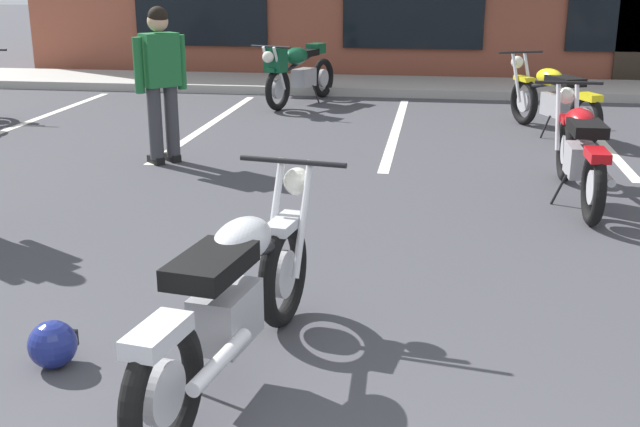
{
  "coord_description": "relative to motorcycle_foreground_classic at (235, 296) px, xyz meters",
  "views": [
    {
      "loc": [
        0.54,
        -1.46,
        2.04
      ],
      "look_at": [
        -0.18,
        3.29,
        0.55
      ],
      "focal_mm": 44.27,
      "sensor_mm": 36.0,
      "label": 1
    }
  ],
  "objects": [
    {
      "name": "motorcycle_foreground_classic",
      "position": [
        0.0,
        0.0,
        0.0
      ],
      "size": [
        0.75,
        2.1,
        0.98
      ],
      "color": "black",
      "rests_on": "ground_plane"
    },
    {
      "name": "ground_plane",
      "position": [
        0.44,
        1.92,
        -0.46
      ],
      "size": [
        80.0,
        80.0,
        0.0
      ],
      "primitive_type": "plane",
      "color": "#3D3D42"
    },
    {
      "name": "painted_stall_lines",
      "position": [
        0.44,
        6.81,
        -0.46
      ],
      "size": [
        10.33,
        4.8,
        0.01
      ],
      "color": "silver",
      "rests_on": "ground_plane"
    },
    {
      "name": "helmet_on_pavement",
      "position": [
        -1.0,
        -0.02,
        -0.33
      ],
      "size": [
        0.26,
        0.26,
        0.26
      ],
      "color": "navy",
      "rests_on": "ground_plane"
    },
    {
      "name": "motorcycle_green_cafe_racer",
      "position": [
        2.26,
        3.7,
        0.0
      ],
      "size": [
        0.66,
        2.11,
        0.98
      ],
      "color": "black",
      "rests_on": "ground_plane"
    },
    {
      "name": "motorcycle_red_sportbike",
      "position": [
        2.42,
        6.79,
        0.0
      ],
      "size": [
        1.15,
        1.97,
        0.98
      ],
      "color": "black",
      "rests_on": "ground_plane"
    },
    {
      "name": "person_by_back_row",
      "position": [
        -1.97,
        4.54,
        0.49
      ],
      "size": [
        0.48,
        0.51,
        1.68
      ],
      "color": "black",
      "rests_on": "ground_plane"
    },
    {
      "name": "sidewalk_kerb",
      "position": [
        0.44,
        10.41,
        -0.39
      ],
      "size": [
        22.0,
        1.8,
        0.14
      ],
      "primitive_type": "cube",
      "color": "#A8A59E",
      "rests_on": "ground_plane"
    },
    {
      "name": "motorcycle_blue_standard",
      "position": [
        -1.21,
        8.6,
        0.07
      ],
      "size": [
        1.02,
        2.03,
        0.98
      ],
      "color": "black",
      "rests_on": "ground_plane"
    }
  ]
}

